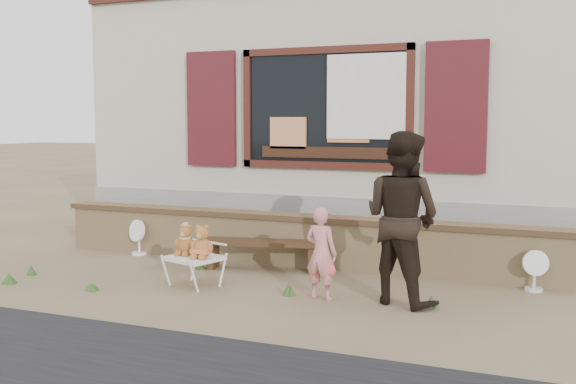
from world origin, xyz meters
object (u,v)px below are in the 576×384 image
at_px(teddy_bear_left, 186,239).
at_px(teddy_bear_right, 202,241).
at_px(adult, 402,218).
at_px(bench, 262,248).
at_px(folding_chair, 194,259).
at_px(child, 321,253).

height_order(teddy_bear_left, teddy_bear_right, teddy_bear_right).
bearing_deg(adult, teddy_bear_left, 25.52).
relative_size(bench, teddy_bear_left, 4.19).
xyz_separation_m(bench, folding_chair, (-0.37, -1.04, 0.03)).
height_order(bench, child, child).
height_order(folding_chair, child, child).
relative_size(folding_chair, teddy_bear_right, 1.77).
bearing_deg(bench, child, -53.22).
height_order(bench, adult, adult).
bearing_deg(bench, teddy_bear_left, -128.38).
height_order(teddy_bear_left, child, child).
xyz_separation_m(folding_chair, teddy_bear_right, (0.13, -0.04, 0.22)).
bearing_deg(folding_chair, adult, 22.46).
xyz_separation_m(bench, teddy_bear_right, (-0.24, -1.08, 0.26)).
xyz_separation_m(teddy_bear_right, child, (1.39, 0.06, -0.05)).
height_order(folding_chair, adult, adult).
bearing_deg(adult, teddy_bear_right, 28.15).
relative_size(bench, child, 1.55).
relative_size(folding_chair, teddy_bear_left, 1.88).
bearing_deg(teddy_bear_left, child, 16.91).
bearing_deg(adult, folding_chair, 26.76).
xyz_separation_m(teddy_bear_left, adult, (2.46, 0.16, 0.36)).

